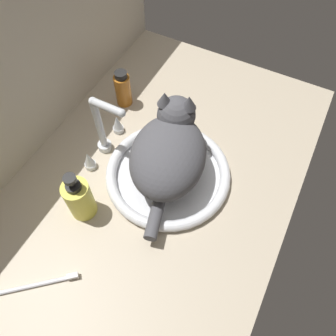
{
  "coord_description": "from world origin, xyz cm",
  "views": [
    {
      "loc": [
        -42.48,
        -23.8,
        81.27
      ],
      "look_at": [
        -0.53,
        -2.01,
        7.0
      ],
      "focal_mm": 35.3,
      "sensor_mm": 36.0,
      "label": 1
    }
  ],
  "objects_px": {
    "faucet": "(103,132)",
    "toothbrush": "(40,284)",
    "soap_pump_bottle": "(79,199)",
    "sink_basin": "(168,173)",
    "cat": "(170,149)",
    "amber_bottle": "(123,89)"
  },
  "relations": [
    {
      "from": "faucet",
      "to": "soap_pump_bottle",
      "type": "height_order",
      "value": "faucet"
    },
    {
      "from": "cat",
      "to": "soap_pump_bottle",
      "type": "height_order",
      "value": "cat"
    },
    {
      "from": "faucet",
      "to": "toothbrush",
      "type": "height_order",
      "value": "faucet"
    },
    {
      "from": "cat",
      "to": "toothbrush",
      "type": "relative_size",
      "value": 2.42
    },
    {
      "from": "sink_basin",
      "to": "cat",
      "type": "bearing_deg",
      "value": 15.39
    },
    {
      "from": "cat",
      "to": "sink_basin",
      "type": "bearing_deg",
      "value": -164.61
    },
    {
      "from": "sink_basin",
      "to": "cat",
      "type": "xyz_separation_m",
      "value": [
        0.02,
        0.0,
        0.09
      ]
    },
    {
      "from": "faucet",
      "to": "toothbrush",
      "type": "distance_m",
      "value": 0.41
    },
    {
      "from": "soap_pump_bottle",
      "to": "sink_basin",
      "type": "bearing_deg",
      "value": -37.12
    },
    {
      "from": "cat",
      "to": "soap_pump_bottle",
      "type": "relative_size",
      "value": 2.19
    },
    {
      "from": "faucet",
      "to": "toothbrush",
      "type": "xyz_separation_m",
      "value": [
        -0.39,
        -0.07,
        -0.07
      ]
    },
    {
      "from": "cat",
      "to": "soap_pump_bottle",
      "type": "xyz_separation_m",
      "value": [
        -0.21,
        0.14,
        -0.04
      ]
    },
    {
      "from": "faucet",
      "to": "cat",
      "type": "bearing_deg",
      "value": -84.73
    },
    {
      "from": "toothbrush",
      "to": "amber_bottle",
      "type": "bearing_deg",
      "value": 12.45
    },
    {
      "from": "sink_basin",
      "to": "soap_pump_bottle",
      "type": "bearing_deg",
      "value": 142.88
    },
    {
      "from": "soap_pump_bottle",
      "to": "amber_bottle",
      "type": "bearing_deg",
      "value": 15.87
    },
    {
      "from": "sink_basin",
      "to": "toothbrush",
      "type": "relative_size",
      "value": 2.32
    },
    {
      "from": "faucet",
      "to": "amber_bottle",
      "type": "distance_m",
      "value": 0.19
    },
    {
      "from": "soap_pump_bottle",
      "to": "toothbrush",
      "type": "xyz_separation_m",
      "value": [
        -0.2,
        -0.02,
        -0.06
      ]
    },
    {
      "from": "faucet",
      "to": "toothbrush",
      "type": "bearing_deg",
      "value": -169.32
    },
    {
      "from": "faucet",
      "to": "sink_basin",
      "type": "bearing_deg",
      "value": -90.0
    },
    {
      "from": "soap_pump_bottle",
      "to": "toothbrush",
      "type": "relative_size",
      "value": 1.11
    }
  ]
}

